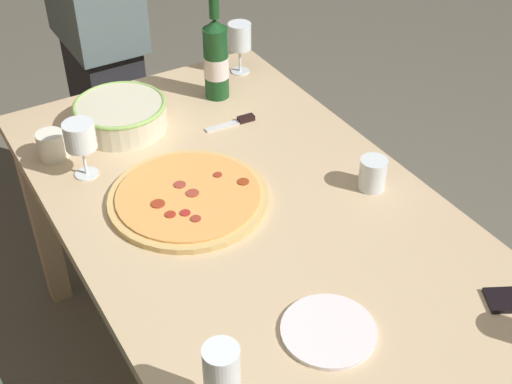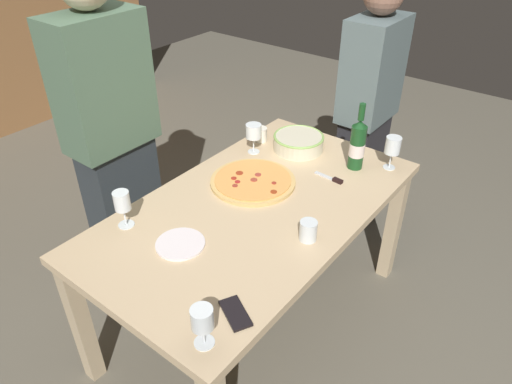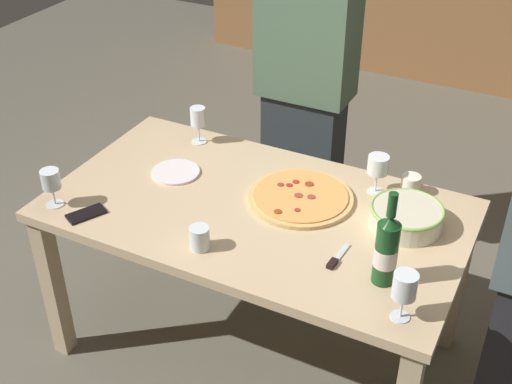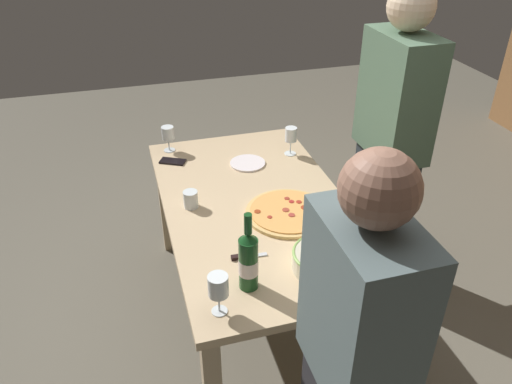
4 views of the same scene
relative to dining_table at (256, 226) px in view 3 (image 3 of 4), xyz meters
The scene contains 15 objects.
ground_plane 0.66m from the dining_table, ahead, with size 8.00×8.00×0.00m, color #635E50.
dining_table is the anchor object (origin of this frame).
pizza 0.21m from the dining_table, 42.74° to the left, with size 0.41×0.41×0.03m.
serving_bowl 0.58m from the dining_table, 14.02° to the left, with size 0.27×0.27×0.08m.
wine_bottle 0.64m from the dining_table, 18.90° to the right, with size 0.08×0.08×0.35m.
wine_glass_near_pizza 0.53m from the dining_table, 39.43° to the left, with size 0.08×0.08×0.16m.
wine_glass_by_bottle 0.61m from the dining_table, 143.22° to the left, with size 0.07×0.07×0.17m.
wine_glass_far_left 0.80m from the dining_table, 154.30° to the right, with size 0.07×0.07×0.15m.
wine_glass_far_right 0.78m from the dining_table, 26.62° to the right, with size 0.08×0.08×0.17m.
cup_amber 0.63m from the dining_table, 35.77° to the left, with size 0.08×0.08×0.08m, color white.
cup_ceramic 0.35m from the dining_table, 101.03° to the right, with size 0.07×0.07×0.09m, color white.
side_plate 0.43m from the dining_table, behind, with size 0.20×0.20×0.01m, color white.
cell_phone 0.65m from the dining_table, 148.29° to the right, with size 0.07×0.14×0.01m, color black.
pizza_knife 0.44m from the dining_table, 22.97° to the right, with size 0.03×0.16×0.02m.
person_guest_left 0.85m from the dining_table, 100.21° to the left, with size 0.44×0.24×1.74m.
Camera 3 is at (0.96, -1.90, 2.23)m, focal length 47.32 mm.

